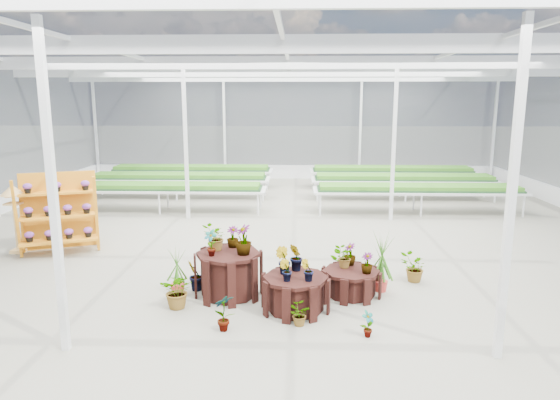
{
  "coord_description": "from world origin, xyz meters",
  "views": [
    {
      "loc": [
        0.25,
        -10.39,
        3.45
      ],
      "look_at": [
        -0.13,
        0.39,
        1.3
      ],
      "focal_mm": 32.0,
      "sensor_mm": 36.0,
      "label": 1
    }
  ],
  "objects_px": {
    "bird_table": "(15,219)",
    "plinth_low": "(351,282)",
    "plinth_tall": "(229,274)",
    "plinth_mid": "(295,293)",
    "shelf_rack": "(59,214)"
  },
  "relations": [
    {
      "from": "bird_table",
      "to": "plinth_low",
      "type": "bearing_deg",
      "value": -11.82
    },
    {
      "from": "plinth_tall",
      "to": "plinth_mid",
      "type": "height_order",
      "value": "plinth_tall"
    },
    {
      "from": "plinth_tall",
      "to": "plinth_mid",
      "type": "distance_m",
      "value": 1.35
    },
    {
      "from": "plinth_mid",
      "to": "shelf_rack",
      "type": "height_order",
      "value": "shelf_rack"
    },
    {
      "from": "plinth_mid",
      "to": "bird_table",
      "type": "bearing_deg",
      "value": 154.87
    },
    {
      "from": "plinth_low",
      "to": "shelf_rack",
      "type": "bearing_deg",
      "value": 159.72
    },
    {
      "from": "shelf_rack",
      "to": "bird_table",
      "type": "bearing_deg",
      "value": 161.93
    },
    {
      "from": "plinth_low",
      "to": "bird_table",
      "type": "xyz_separation_m",
      "value": [
        -7.43,
        2.32,
        0.56
      ]
    },
    {
      "from": "plinth_mid",
      "to": "shelf_rack",
      "type": "xyz_separation_m",
      "value": [
        -5.45,
        3.08,
        0.62
      ]
    },
    {
      "from": "shelf_rack",
      "to": "bird_table",
      "type": "height_order",
      "value": "shelf_rack"
    },
    {
      "from": "plinth_tall",
      "to": "shelf_rack",
      "type": "height_order",
      "value": "shelf_rack"
    },
    {
      "from": "plinth_mid",
      "to": "plinth_low",
      "type": "xyz_separation_m",
      "value": [
        1.0,
        0.7,
        -0.06
      ]
    },
    {
      "from": "plinth_tall",
      "to": "plinth_mid",
      "type": "bearing_deg",
      "value": -26.57
    },
    {
      "from": "plinth_tall",
      "to": "shelf_rack",
      "type": "xyz_separation_m",
      "value": [
        -4.25,
        2.48,
        0.51
      ]
    },
    {
      "from": "plinth_tall",
      "to": "shelf_rack",
      "type": "distance_m",
      "value": 4.94
    }
  ]
}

